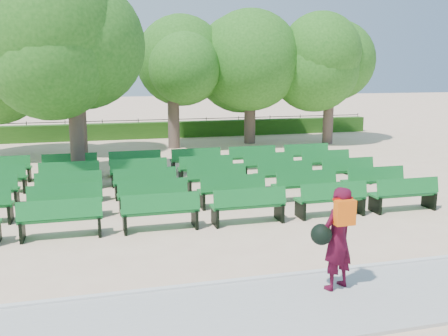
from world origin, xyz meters
The scene contains 9 objects.
ground centered at (0.00, 0.00, 0.00)m, with size 120.00×120.00×0.00m, color beige.
paving centered at (0.00, -7.40, 0.03)m, with size 30.00×2.20×0.06m, color #AEAEAA.
curb centered at (0.00, -6.25, 0.05)m, with size 30.00×0.12×0.10m, color silver.
hedge centered at (0.00, 14.00, 0.45)m, with size 26.00×0.70×0.90m, color #234E14.
fence centered at (0.00, 14.40, 0.00)m, with size 26.00×0.10×1.02m, color black, non-canonical shape.
tree_line centered at (0.00, 10.00, 0.00)m, with size 21.80×6.80×7.04m, color #2C6D1D, non-canonical shape.
bench_array centered at (-0.99, 0.58, 0.10)m, with size 1.91×0.70×1.18m.
tree_among centered at (-4.10, 3.04, 4.66)m, with size 5.19×5.19×7.01m.
person centered at (0.36, -6.97, 1.00)m, with size 0.92×0.67×1.82m.
Camera 1 is at (-3.63, -14.37, 3.83)m, focal length 40.00 mm.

